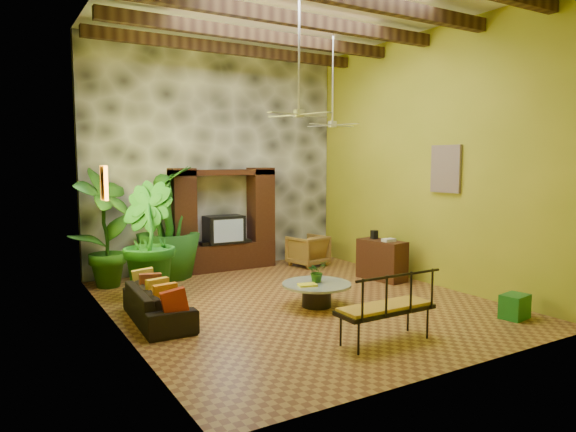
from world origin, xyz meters
TOP-DOWN VIEW (x-y plane):
  - ground at (0.00, 0.00)m, footprint 7.00×7.00m
  - ceiling at (0.00, 0.00)m, footprint 6.00×7.00m
  - back_wall at (0.00, 3.50)m, footprint 6.00×0.02m
  - left_wall at (-3.00, 0.00)m, footprint 0.02×7.00m
  - right_wall at (3.00, 0.00)m, footprint 0.02×7.00m
  - stone_accent_wall at (0.00, 3.44)m, footprint 5.98×0.10m
  - ceiling_beams at (0.00, 0.00)m, footprint 5.95×5.36m
  - entertainment_center at (0.00, 3.14)m, footprint 2.40×0.55m
  - ceiling_fan_front at (-0.20, -0.40)m, footprint 1.28×1.28m
  - ceiling_fan_back at (1.60, 1.20)m, footprint 1.28×1.28m
  - wall_art_mask at (-2.96, 1.00)m, footprint 0.06×0.32m
  - wall_art_painting at (2.96, -0.60)m, footprint 0.06×0.70m
  - sofa at (-2.41, 0.10)m, footprint 0.80×1.86m
  - wicker_armchair at (1.87, 2.52)m, footprint 0.92×0.93m
  - tall_plant_a at (-2.64, 2.74)m, footprint 1.48×1.36m
  - tall_plant_b at (-2.14, 1.68)m, footprint 1.11×1.29m
  - tall_plant_c at (-1.34, 2.95)m, footprint 1.68×1.68m
  - coffee_table at (0.14, -0.44)m, footprint 1.17×1.17m
  - centerpiece_plant at (0.20, -0.35)m, footprint 0.37×0.34m
  - yellow_tray at (-0.10, -0.52)m, footprint 0.34×0.28m
  - iron_bench at (-0.03, -2.43)m, footprint 1.41×0.51m
  - side_console at (2.41, 0.54)m, footprint 0.61×1.08m
  - green_bin at (2.42, -2.57)m, footprint 0.48×0.39m

SIDE VIEW (x-z plane):
  - ground at x=0.00m, z-range 0.00..0.00m
  - green_bin at x=2.42m, z-range 0.00..0.38m
  - coffee_table at x=0.14m, z-range 0.06..0.46m
  - sofa at x=-2.41m, z-range 0.00..0.53m
  - wicker_armchair at x=1.87m, z-range 0.00..0.72m
  - side_console at x=2.41m, z-range 0.00..0.82m
  - yellow_tray at x=-0.10m, z-range 0.40..0.43m
  - iron_bench at x=-0.03m, z-range 0.26..0.83m
  - centerpiece_plant at x=0.20m, z-range 0.40..0.76m
  - entertainment_center at x=0.00m, z-range -0.18..2.12m
  - tall_plant_b at x=-2.14m, z-range 0.00..2.09m
  - tall_plant_a at x=-2.64m, z-range 0.00..2.32m
  - tall_plant_c at x=-1.34m, z-range 0.00..2.35m
  - wall_art_mask at x=-2.96m, z-range 1.83..2.38m
  - wall_art_painting at x=2.96m, z-range 1.85..2.75m
  - back_wall at x=0.00m, z-range 0.00..5.00m
  - left_wall at x=-3.00m, z-range 0.00..5.00m
  - right_wall at x=3.00m, z-range 0.00..5.00m
  - stone_accent_wall at x=0.00m, z-range 0.01..4.99m
  - ceiling_fan_front at x=-0.20m, z-range 2.47..4.33m
  - ceiling_fan_back at x=1.60m, z-range 2.47..4.33m
  - ceiling_beams at x=0.00m, z-range 4.67..4.89m
  - ceiling at x=0.00m, z-range 4.99..5.01m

